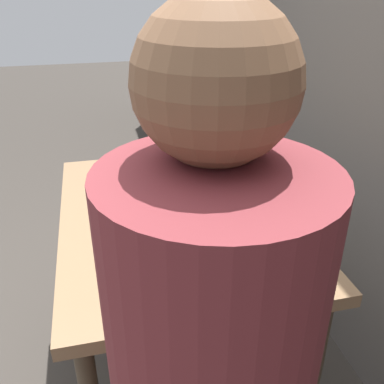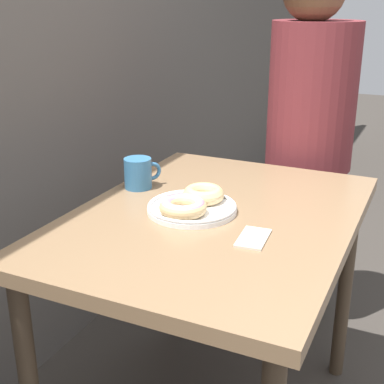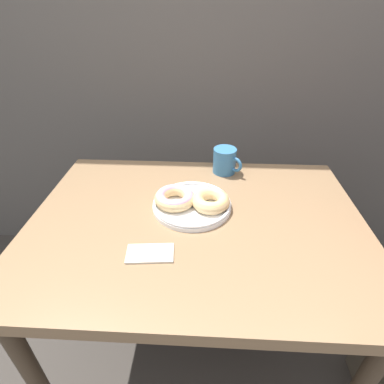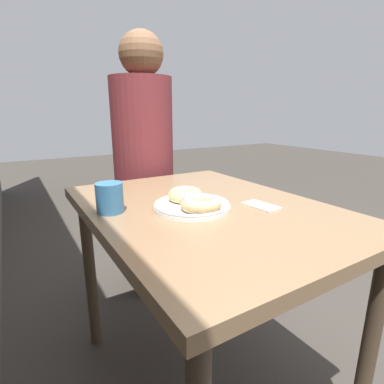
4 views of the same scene
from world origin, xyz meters
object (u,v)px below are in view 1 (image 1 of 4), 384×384
(napkin, at_px, (126,200))
(coffee_mug, at_px, (271,202))
(dining_table, at_px, (176,235))
(donut_plate, at_px, (191,201))

(napkin, bearing_deg, coffee_mug, 64.88)
(dining_table, relative_size, coffee_mug, 9.46)
(dining_table, xyz_separation_m, donut_plate, (-0.02, 0.06, 0.12))
(coffee_mug, distance_m, napkin, 0.51)
(dining_table, bearing_deg, donut_plate, 107.48)
(donut_plate, height_order, napkin, donut_plate)
(coffee_mug, bearing_deg, donut_plate, -115.45)
(coffee_mug, bearing_deg, dining_table, -107.58)
(donut_plate, bearing_deg, napkin, -114.74)
(donut_plate, relative_size, napkin, 1.94)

